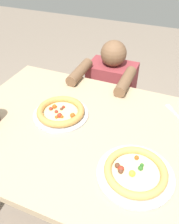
{
  "coord_description": "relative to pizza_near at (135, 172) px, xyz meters",
  "views": [
    {
      "loc": [
        0.38,
        -0.78,
        1.54
      ],
      "look_at": [
        0.02,
        0.1,
        0.78
      ],
      "focal_mm": 37.58,
      "sensor_mm": 36.0,
      "label": 1
    }
  ],
  "objects": [
    {
      "name": "pizza_far",
      "position": [
        -0.46,
        0.23,
        0.0
      ],
      "size": [
        0.29,
        0.29,
        0.05
      ],
      "color": "#B7B7BC",
      "rests_on": "dining_table"
    },
    {
      "name": "dining_table",
      "position": [
        -0.33,
        0.17,
        -0.13
      ],
      "size": [
        1.23,
        0.92,
        0.75
      ],
      "color": "tan",
      "rests_on": "ground"
    },
    {
      "name": "diner_seated",
      "position": [
        -0.38,
        0.86,
        -0.33
      ],
      "size": [
        0.38,
        0.51,
        0.94
      ],
      "color": "#333847",
      "rests_on": "ground"
    },
    {
      "name": "fork",
      "position": [
        0.11,
        0.46,
        -0.02
      ],
      "size": [
        0.14,
        0.17,
        0.0
      ],
      "color": "silver",
      "rests_on": "dining_table"
    },
    {
      "name": "pizza_near",
      "position": [
        0.0,
        0.0,
        0.0
      ],
      "size": [
        0.31,
        0.31,
        0.04
      ],
      "color": "#B7B7BC",
      "rests_on": "dining_table"
    },
    {
      "name": "ground_plane",
      "position": [
        -0.33,
        0.17,
        -0.77
      ],
      "size": [
        8.0,
        8.0,
        0.0
      ],
      "primitive_type": "plane",
      "color": "gray"
    }
  ]
}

